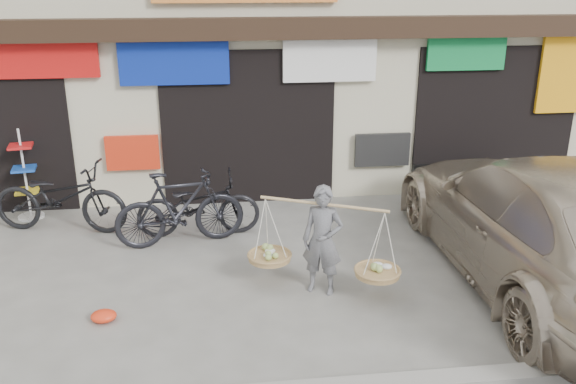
{
  "coord_description": "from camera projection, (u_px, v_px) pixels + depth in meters",
  "views": [
    {
      "loc": [
        -0.55,
        -6.86,
        3.94
      ],
      "look_at": [
        0.38,
        0.9,
        1.09
      ],
      "focal_mm": 38.0,
      "sensor_mm": 36.0,
      "label": 1
    }
  ],
  "objects": [
    {
      "name": "bike_1",
      "position": [
        180.0,
        208.0,
        9.13
      ],
      "size": [
        2.01,
        0.89,
        1.17
      ],
      "primitive_type": "imported",
      "rotation": [
        0.0,
        0.0,
        1.75
      ],
      "color": "black",
      "rests_on": "ground"
    },
    {
      "name": "bike_0",
      "position": [
        60.0,
        197.0,
        9.61
      ],
      "size": [
        2.27,
        1.2,
        1.13
      ],
      "primitive_type": "imported",
      "rotation": [
        0.0,
        0.0,
        1.35
      ],
      "color": "black",
      "rests_on": "ground"
    },
    {
      "name": "street_vendor",
      "position": [
        322.0,
        245.0,
        7.74
      ],
      "size": [
        1.86,
        1.16,
        1.44
      ],
      "rotation": [
        0.0,
        0.0,
        -0.43
      ],
      "color": "slate",
      "rests_on": "ground"
    },
    {
      "name": "red_bag",
      "position": [
        104.0,
        316.0,
        7.24
      ],
      "size": [
        0.31,
        0.25,
        0.14
      ],
      "primitive_type": "ellipsoid",
      "color": "red",
      "rests_on": "ground"
    },
    {
      "name": "ground",
      "position": [
        267.0,
        297.0,
        7.81
      ],
      "size": [
        70.0,
        70.0,
        0.0
      ],
      "primitive_type": "plane",
      "color": "gray",
      "rests_on": "ground"
    },
    {
      "name": "display_rack",
      "position": [
        26.0,
        183.0,
        10.11
      ],
      "size": [
        0.42,
        0.42,
        1.54
      ],
      "rotation": [
        0.0,
        0.0,
        0.16
      ],
      "color": "silver",
      "rests_on": "ground"
    },
    {
      "name": "bike_2",
      "position": [
        198.0,
        205.0,
        9.48
      ],
      "size": [
        1.92,
        0.72,
        1.0
      ],
      "primitive_type": "imported",
      "rotation": [
        0.0,
        0.0,
        1.6
      ],
      "color": "black",
      "rests_on": "ground"
    },
    {
      "name": "suv",
      "position": [
        543.0,
        221.0,
        7.97
      ],
      "size": [
        2.42,
        5.92,
        1.72
      ],
      "rotation": [
        0.0,
        0.0,
        3.14
      ],
      "color": "#BBAB96",
      "rests_on": "ground"
    }
  ]
}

